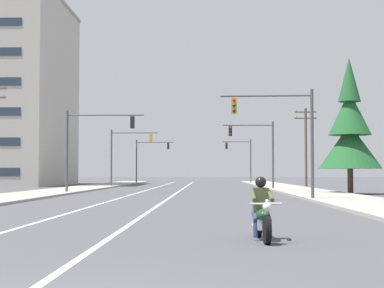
{
  "coord_description": "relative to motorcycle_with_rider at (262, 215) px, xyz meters",
  "views": [
    {
      "loc": [
        2.05,
        -6.59,
        1.55
      ],
      "look_at": [
        1.32,
        22.83,
        2.92
      ],
      "focal_mm": 57.48,
      "sensor_mm": 36.0,
      "label": 1
    }
  ],
  "objects": [
    {
      "name": "traffic_signal_far_left",
      "position": [
        -9.72,
        72.68,
        3.54
      ],
      "size": [
        5.41,
        0.37,
        6.2
      ],
      "color": "#47474C",
      "rests_on": "ground"
    },
    {
      "name": "sidewalk_kerb_right",
      "position": [
        6.45,
        32.41,
        -0.52
      ],
      "size": [
        4.4,
        110.0,
        0.14
      ],
      "primitive_type": "cube",
      "color": "#9E998E",
      "rests_on": "ground"
    },
    {
      "name": "lane_stripe_left",
      "position": [
        -6.55,
        37.41,
        -0.58
      ],
      "size": [
        0.16,
        100.0,
        0.01
      ],
      "primitive_type": "cube",
      "color": "beige",
      "rests_on": "ground"
    },
    {
      "name": "utility_pole_right_far",
      "position": [
        9.05,
        49.99,
        3.92
      ],
      "size": [
        2.32,
        0.26,
        8.26
      ],
      "color": "brown",
      "rests_on": "ground"
    },
    {
      "name": "conifer_tree_right_verge_far",
      "position": [
        9.06,
        30.32,
        3.95
      ],
      "size": [
        4.5,
        4.5,
        9.91
      ],
      "color": "#423023",
      "rests_on": "ground"
    },
    {
      "name": "motorcycle_with_rider",
      "position": [
        0.0,
        0.0,
        0.0
      ],
      "size": [
        0.7,
        2.19,
        1.46
      ],
      "color": "black",
      "rests_on": "ground"
    },
    {
      "name": "traffic_signal_far_right",
      "position": [
        3.71,
        71.6,
        3.46
      ],
      "size": [
        4.07,
        0.52,
        6.2
      ],
      "color": "#47474C",
      "rests_on": "ground"
    },
    {
      "name": "traffic_signal_mid_left",
      "position": [
        -10.14,
        51.95,
        3.53
      ],
      "size": [
        5.12,
        0.38,
        6.2
      ],
      "color": "#47474C",
      "rests_on": "ground"
    },
    {
      "name": "traffic_signal_near_left",
      "position": [
        -10.03,
        31.44,
        3.57
      ],
      "size": [
        5.87,
        0.37,
        6.2
      ],
      "color": "#47474C",
      "rests_on": "ground"
    },
    {
      "name": "traffic_signal_mid_right",
      "position": [
        3.41,
        41.57,
        3.5
      ],
      "size": [
        4.65,
        0.57,
        6.2
      ],
      "color": "#47474C",
      "rests_on": "ground"
    },
    {
      "name": "traffic_signal_near_right",
      "position": [
        3.1,
        20.08,
        3.53
      ],
      "size": [
        5.18,
        0.43,
        6.2
      ],
      "color": "#47474C",
      "rests_on": "ground"
    },
    {
      "name": "sidewalk_kerb_left",
      "position": [
        -13.06,
        32.41,
        -0.52
      ],
      "size": [
        4.4,
        110.0,
        0.14
      ],
      "primitive_type": "cube",
      "color": "#9E998E",
      "rests_on": "ground"
    },
    {
      "name": "lane_stripe_center",
      "position": [
        -3.57,
        37.41,
        -0.58
      ],
      "size": [
        0.16,
        100.0,
        0.01
      ],
      "primitive_type": "cube",
      "color": "beige",
      "rests_on": "ground"
    }
  ]
}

